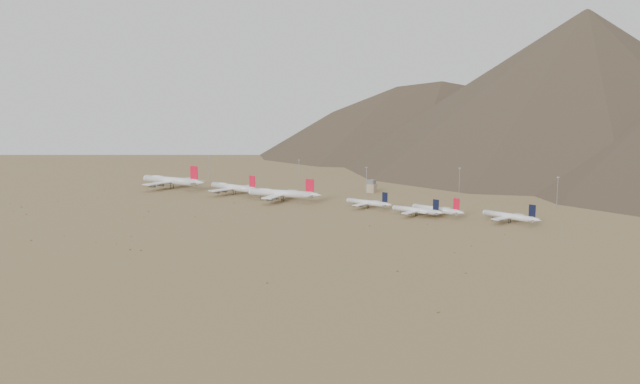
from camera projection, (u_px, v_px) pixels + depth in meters
The scene contains 16 objects.
ground at pixel (269, 208), 500.49m from camera, with size 3000.00×3000.00×0.00m, color olive.
mountain_ridge at pixel (541, 68), 1233.35m from camera, with size 4400.00×1000.00×300.00m.
widebody_west at pixel (171, 180), 609.51m from camera, with size 80.42×61.45×23.88m.
widebody_centre at pixel (234, 187), 570.77m from camera, with size 65.28×50.84×19.49m.
widebody_east at pixel (282, 193), 531.68m from camera, with size 68.53×53.50×20.51m.
narrowbody_a at pixel (368, 203), 497.18m from camera, with size 43.54×31.50×14.39m.
narrowbody_b at pixel (417, 210), 462.53m from camera, with size 43.08×31.09×14.22m.
narrowbody_c at pixel (437, 210), 463.48m from camera, with size 45.64×33.60×15.32m.
narrowbody_d at pixel (510, 216), 436.62m from camera, with size 44.81×33.22×15.21m.
control_tower at pixel (372, 187), 584.53m from camera, with size 8.00×8.00×12.00m.
mast_far_west at pixel (209, 165), 696.63m from camera, with size 2.00×0.60×25.70m.
mast_west at pixel (299, 171), 640.17m from camera, with size 2.00×0.60×25.70m.
mast_centre at pixel (366, 180), 567.70m from camera, with size 2.00×0.60×25.70m.
mast_east at pixel (459, 180), 561.80m from camera, with size 2.00×0.60×25.70m.
mast_far_east at pixel (557, 191), 494.11m from camera, with size 2.00×0.60×25.70m.
desert_scrub at pixel (186, 227), 424.04m from camera, with size 405.20×178.60×0.83m.
Camera 1 is at (296.75, -396.37, 84.49)m, focal length 35.00 mm.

